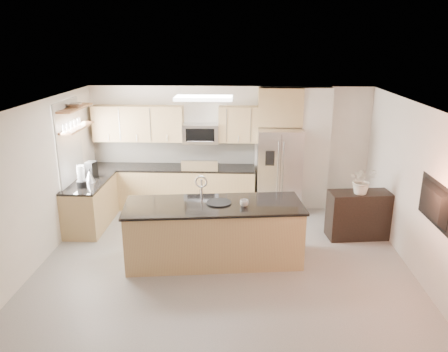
{
  "coord_description": "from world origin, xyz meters",
  "views": [
    {
      "loc": [
        0.28,
        -6.02,
        3.54
      ],
      "look_at": [
        -0.03,
        1.3,
        1.24
      ],
      "focal_mm": 35.0,
      "sensor_mm": 36.0,
      "label": 1
    }
  ],
  "objects_px": {
    "kettle": "(90,176)",
    "bowl": "(74,104)",
    "flower_vase": "(363,173)",
    "coffee_maker": "(91,170)",
    "refrigerator": "(279,170)",
    "platter": "(219,203)",
    "microwave": "(201,133)",
    "credenza": "(358,215)",
    "blender": "(81,178)",
    "range": "(201,187)",
    "island": "(214,232)",
    "cup": "(244,203)",
    "television": "(430,203)"
  },
  "relations": [
    {
      "from": "blender",
      "to": "television",
      "type": "height_order",
      "value": "television"
    },
    {
      "from": "refrigerator",
      "to": "bowl",
      "type": "xyz_separation_m",
      "value": [
        -3.91,
        -0.92,
        1.49
      ]
    },
    {
      "from": "platter",
      "to": "bowl",
      "type": "relative_size",
      "value": 1.04
    },
    {
      "from": "blender",
      "to": "kettle",
      "type": "relative_size",
      "value": 1.59
    },
    {
      "from": "flower_vase",
      "to": "bowl",
      "type": "bearing_deg",
      "value": 174.77
    },
    {
      "from": "coffee_maker",
      "to": "platter",
      "type": "bearing_deg",
      "value": -30.32
    },
    {
      "from": "range",
      "to": "television",
      "type": "relative_size",
      "value": 1.06
    },
    {
      "from": "kettle",
      "to": "platter",
      "type": "bearing_deg",
      "value": -25.36
    },
    {
      "from": "microwave",
      "to": "kettle",
      "type": "height_order",
      "value": "microwave"
    },
    {
      "from": "platter",
      "to": "credenza",
      "type": "bearing_deg",
      "value": 20.64
    },
    {
      "from": "range",
      "to": "kettle",
      "type": "distance_m",
      "value": 2.38
    },
    {
      "from": "island",
      "to": "flower_vase",
      "type": "distance_m",
      "value": 2.86
    },
    {
      "from": "coffee_maker",
      "to": "television",
      "type": "distance_m",
      "value": 6.07
    },
    {
      "from": "television",
      "to": "blender",
      "type": "bearing_deg",
      "value": 73.07
    },
    {
      "from": "range",
      "to": "refrigerator",
      "type": "xyz_separation_m",
      "value": [
        1.66,
        -0.05,
        0.42
      ]
    },
    {
      "from": "bowl",
      "to": "cup",
      "type": "bearing_deg",
      "value": -24.95
    },
    {
      "from": "refrigerator",
      "to": "cup",
      "type": "height_order",
      "value": "refrigerator"
    },
    {
      "from": "kettle",
      "to": "flower_vase",
      "type": "distance_m",
      "value": 5.07
    },
    {
      "from": "flower_vase",
      "to": "television",
      "type": "height_order",
      "value": "television"
    },
    {
      "from": "credenza",
      "to": "blender",
      "type": "relative_size",
      "value": 2.65
    },
    {
      "from": "microwave",
      "to": "platter",
      "type": "bearing_deg",
      "value": -78.15
    },
    {
      "from": "television",
      "to": "refrigerator",
      "type": "bearing_deg",
      "value": 31.04
    },
    {
      "from": "credenza",
      "to": "bowl",
      "type": "distance_m",
      "value": 5.65
    },
    {
      "from": "microwave",
      "to": "island",
      "type": "bearing_deg",
      "value": -80.16
    },
    {
      "from": "flower_vase",
      "to": "coffee_maker",
      "type": "bearing_deg",
      "value": 172.82
    },
    {
      "from": "island",
      "to": "cup",
      "type": "relative_size",
      "value": 21.64
    },
    {
      "from": "island",
      "to": "flower_vase",
      "type": "height_order",
      "value": "flower_vase"
    },
    {
      "from": "television",
      "to": "coffee_maker",
      "type": "bearing_deg",
      "value": 67.53
    },
    {
      "from": "coffee_maker",
      "to": "flower_vase",
      "type": "bearing_deg",
      "value": -7.18
    },
    {
      "from": "refrigerator",
      "to": "island",
      "type": "distance_m",
      "value": 2.66
    },
    {
      "from": "kettle",
      "to": "blender",
      "type": "bearing_deg",
      "value": -99.57
    },
    {
      "from": "microwave",
      "to": "blender",
      "type": "xyz_separation_m",
      "value": [
        -2.07,
        -1.54,
        -0.53
      ]
    },
    {
      "from": "cup",
      "to": "bowl",
      "type": "distance_m",
      "value": 3.75
    },
    {
      "from": "credenza",
      "to": "blender",
      "type": "height_order",
      "value": "blender"
    },
    {
      "from": "range",
      "to": "bowl",
      "type": "bearing_deg",
      "value": -156.8
    },
    {
      "from": "range",
      "to": "credenza",
      "type": "distance_m",
      "value": 3.34
    },
    {
      "from": "island",
      "to": "cup",
      "type": "height_order",
      "value": "island"
    },
    {
      "from": "blender",
      "to": "kettle",
      "type": "xyz_separation_m",
      "value": [
        0.05,
        0.3,
        -0.06
      ]
    },
    {
      "from": "microwave",
      "to": "credenza",
      "type": "relative_size",
      "value": 0.69
    },
    {
      "from": "flower_vase",
      "to": "refrigerator",
      "type": "bearing_deg",
      "value": 134.39
    },
    {
      "from": "island",
      "to": "platter",
      "type": "bearing_deg",
      "value": 23.36
    },
    {
      "from": "microwave",
      "to": "flower_vase",
      "type": "xyz_separation_m",
      "value": [
        3.03,
        -1.57,
        -0.36
      ]
    },
    {
      "from": "kettle",
      "to": "refrigerator",
      "type": "bearing_deg",
      "value": 16.3
    },
    {
      "from": "credenza",
      "to": "platter",
      "type": "bearing_deg",
      "value": -166.28
    },
    {
      "from": "credenza",
      "to": "cup",
      "type": "bearing_deg",
      "value": -160.2
    },
    {
      "from": "credenza",
      "to": "cup",
      "type": "relative_size",
      "value": 8.02
    },
    {
      "from": "platter",
      "to": "kettle",
      "type": "relative_size",
      "value": 1.55
    },
    {
      "from": "microwave",
      "to": "credenza",
      "type": "distance_m",
      "value": 3.59
    },
    {
      "from": "kettle",
      "to": "bowl",
      "type": "xyz_separation_m",
      "value": [
        -0.23,
        0.16,
        1.35
      ]
    },
    {
      "from": "blender",
      "to": "range",
      "type": "bearing_deg",
      "value": 34.4
    }
  ]
}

